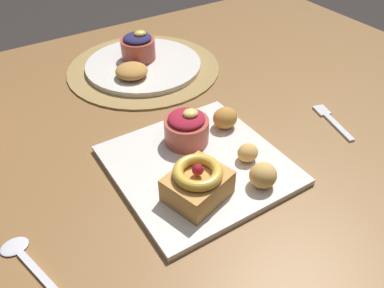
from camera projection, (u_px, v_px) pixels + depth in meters
The scene contains 13 objects.
dining_table at pixel (188, 147), 0.87m from camera, with size 1.43×1.05×0.73m.
woven_placemat at pixel (144, 68), 0.97m from camera, with size 0.38×0.38×0.01m, color #997A47.
front_plate at pixel (198, 165), 0.69m from camera, with size 0.28×0.28×0.01m, color silver.
cake_slice at pixel (198, 183), 0.61m from camera, with size 0.11×0.10×0.07m.
berry_ramekin at pixel (187, 128), 0.72m from camera, with size 0.08×0.08×0.07m.
fritter_front at pixel (263, 175), 0.63m from camera, with size 0.05×0.04×0.04m, color tan.
fritter_middle at pixel (248, 153), 0.68m from camera, with size 0.04×0.03×0.03m, color tan.
fritter_back at pixel (225, 118), 0.76m from camera, with size 0.05×0.04×0.04m, color #BC7F38.
back_plate at pixel (143, 65), 0.97m from camera, with size 0.28×0.28×0.01m, color silver.
back_ramekin at pixel (138, 47), 0.96m from camera, with size 0.08×0.08×0.07m.
back_pastry at pixel (132, 71), 0.90m from camera, with size 0.07×0.07×0.03m, color #B77F3D.
fork at pixel (331, 120), 0.80m from camera, with size 0.05×0.13×0.00m.
spoon at pixel (24, 257), 0.55m from camera, with size 0.06×0.12×0.00m.
Camera 1 is at (-0.35, -0.57, 1.20)m, focal length 36.55 mm.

